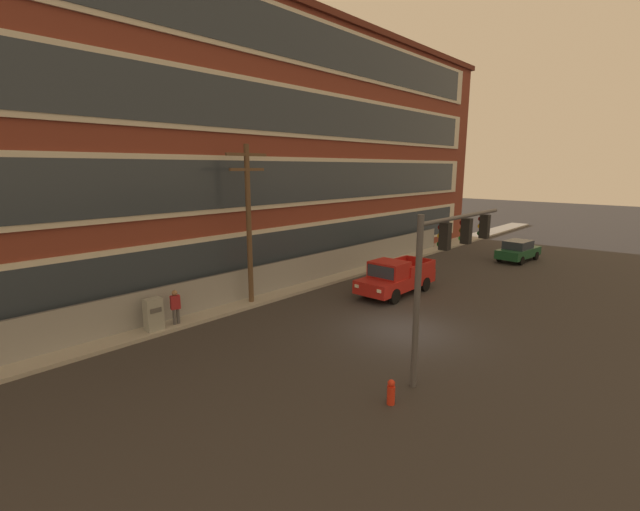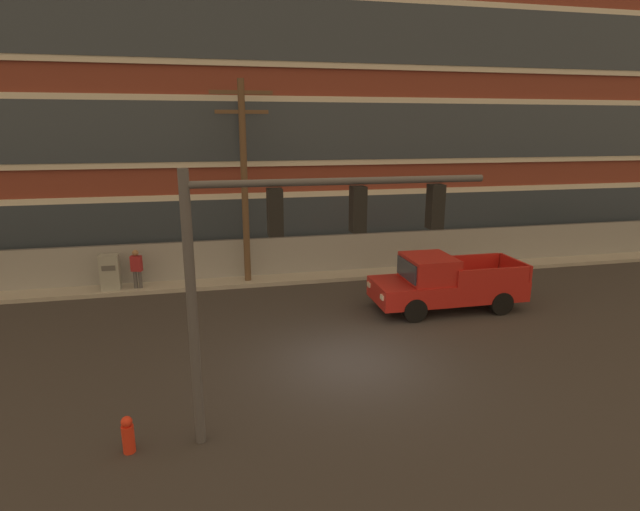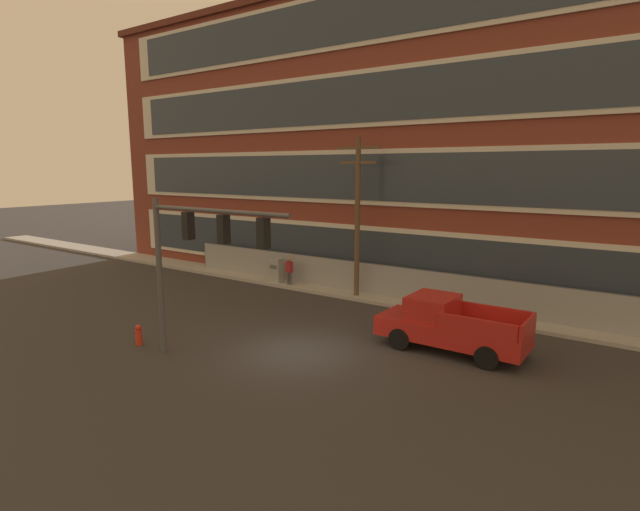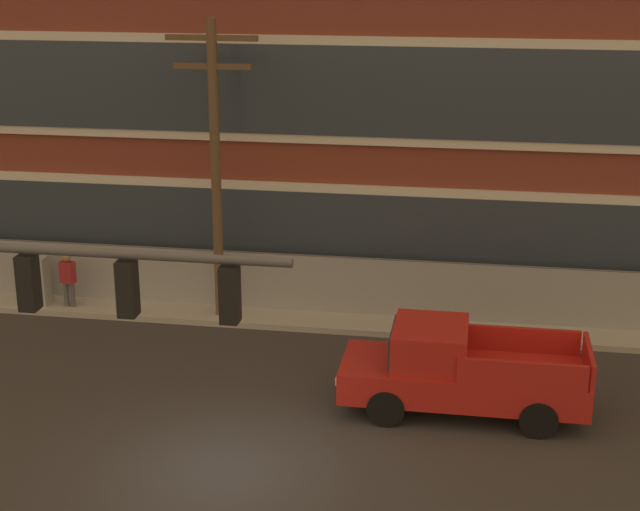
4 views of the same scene
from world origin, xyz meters
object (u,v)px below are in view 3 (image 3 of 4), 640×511
at_px(pickup_truck_red, 448,326).
at_px(electrical_cabinet, 276,271).
at_px(pedestrian_near_cabinet, 289,270).
at_px(traffic_signal_mast, 196,245).
at_px(fire_hydrant, 139,335).
at_px(utility_pole_near_corner, 358,211).

bearing_deg(pickup_truck_red, electrical_cabinet, 159.73).
bearing_deg(pedestrian_near_cabinet, traffic_signal_mast, -66.73).
bearing_deg(fire_hydrant, utility_pole_near_corner, 73.29).
relative_size(pickup_truck_red, pedestrian_near_cabinet, 3.15).
xyz_separation_m(pickup_truck_red, fire_hydrant, (-9.67, -6.10, -0.55)).
bearing_deg(pedestrian_near_cabinet, fire_hydrant, -83.99).
distance_m(electrical_cabinet, pedestrian_near_cabinet, 1.01).
height_order(traffic_signal_mast, pedestrian_near_cabinet, traffic_signal_mast).
bearing_deg(utility_pole_near_corner, pedestrian_near_cabinet, -178.23).
relative_size(traffic_signal_mast, fire_hydrant, 7.65).
height_order(traffic_signal_mast, fire_hydrant, traffic_signal_mast).
bearing_deg(traffic_signal_mast, electrical_cabinet, 117.61).
relative_size(traffic_signal_mast, utility_pole_near_corner, 0.75).
bearing_deg(traffic_signal_mast, fire_hydrant, -178.96).
distance_m(traffic_signal_mast, pickup_truck_red, 9.29).
xyz_separation_m(traffic_signal_mast, pedestrian_near_cabinet, (-4.45, 10.34, -3.10)).
relative_size(electrical_cabinet, pedestrian_near_cabinet, 0.91).
xyz_separation_m(pickup_truck_red, pedestrian_near_cabinet, (-10.77, 4.29, 0.04)).
distance_m(pickup_truck_red, fire_hydrant, 11.45).
distance_m(utility_pole_near_corner, electrical_cabinet, 6.40).
distance_m(utility_pole_near_corner, fire_hydrant, 11.72).
bearing_deg(fire_hydrant, pedestrian_near_cabinet, 96.01).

